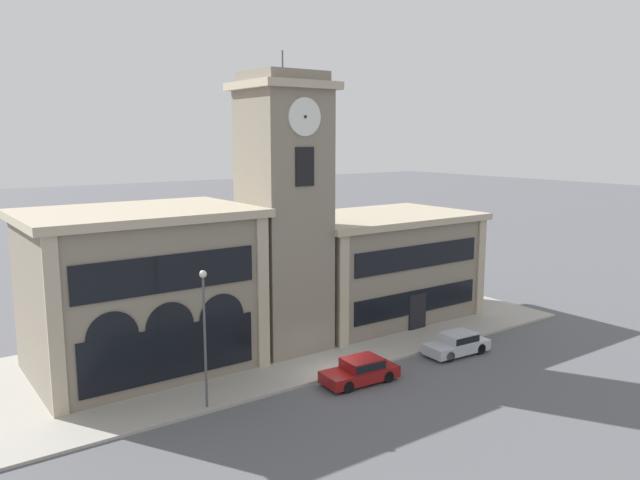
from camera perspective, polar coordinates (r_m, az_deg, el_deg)
name	(u,v)px	position (r m, az deg, el deg)	size (l,w,h in m)	color
ground_plane	(342,376)	(35.13, 1.99, -12.36)	(300.00, 300.00, 0.00)	#56565B
sidewalk_kerb	(276,342)	(40.42, -4.07, -9.30)	(39.75, 13.75, 0.15)	#A39E93
clock_tower	(284,214)	(37.62, -3.31, 2.37)	(5.11, 5.11, 17.96)	gray
town_hall_left_wing	(141,290)	(36.35, -16.08, -4.38)	(12.39, 8.90, 9.13)	gray
town_hall_right_wing	(378,266)	(45.30, 5.31, -2.36)	(14.07, 8.90, 7.58)	gray
parked_car_near	(361,370)	(34.13, 3.74, -11.78)	(4.31, 2.03, 1.34)	maroon
parked_car_mid	(457,343)	(39.11, 12.44, -9.19)	(4.22, 1.97, 1.33)	#B2B7C1
street_lamp	(204,320)	(30.12, -10.53, -7.24)	(0.36, 0.36, 6.74)	#4C4C51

